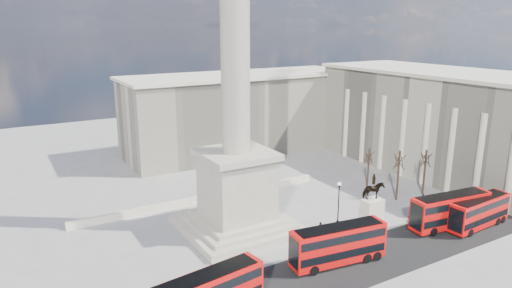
{
  "coord_description": "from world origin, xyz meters",
  "views": [
    {
      "loc": [
        -26.12,
        -45.02,
        26.46
      ],
      "look_at": [
        0.89,
        1.48,
        12.44
      ],
      "focal_mm": 32.0,
      "sensor_mm": 36.0,
      "label": 1
    }
  ],
  "objects": [
    {
      "name": "red_bus_b",
      "position": [
        5.7,
        -8.97,
        2.42
      ],
      "size": [
        11.62,
        4.03,
        4.62
      ],
      "rotation": [
        0.0,
        0.0,
        -0.13
      ],
      "color": "red",
      "rests_on": "ground"
    },
    {
      "name": "asphalt_road",
      "position": [
        5.0,
        -10.0,
        0.0
      ],
      "size": [
        120.0,
        9.0,
        0.01
      ],
      "primitive_type": "cube",
      "color": "black",
      "rests_on": "ground"
    },
    {
      "name": "building_northeast",
      "position": [
        20.0,
        40.0,
        8.32
      ],
      "size": [
        51.0,
        17.0,
        16.6
      ],
      "color": "#AFA990",
      "rests_on": "ground"
    },
    {
      "name": "pedestrian_standing",
      "position": [
        19.85,
        -6.5,
        0.93
      ],
      "size": [
        1.13,
        1.06,
        1.86
      ],
      "primitive_type": "imported",
      "rotation": [
        0.0,
        0.0,
        3.67
      ],
      "color": "black",
      "rests_on": "ground"
    },
    {
      "name": "bare_tree_far",
      "position": [
        26.39,
        8.14,
        5.68
      ],
      "size": [
        1.76,
        1.76,
        7.2
      ],
      "rotation": [
        0.0,
        0.0,
        -0.07
      ],
      "color": "#332319",
      "rests_on": "ground"
    },
    {
      "name": "ground",
      "position": [
        0.0,
        0.0,
        0.0
      ],
      "size": [
        180.0,
        180.0,
        0.0
      ],
      "primitive_type": "plane",
      "color": "#989590",
      "rests_on": "ground"
    },
    {
      "name": "bare_tree_mid",
      "position": [
        32.23,
        1.56,
        6.07
      ],
      "size": [
        2.03,
        2.03,
        7.7
      ],
      "rotation": [
        0.0,
        0.0,
        -0.39
      ],
      "color": "#332319",
      "rests_on": "ground"
    },
    {
      "name": "pedestrian_crossing",
      "position": [
        8.41,
        -2.23,
        0.95
      ],
      "size": [
        1.17,
        1.04,
        1.91
      ],
      "primitive_type": "imported",
      "rotation": [
        0.0,
        0.0,
        2.5
      ],
      "color": "black",
      "rests_on": "ground"
    },
    {
      "name": "bare_tree_near",
      "position": [
        26.44,
        1.74,
        6.59
      ],
      "size": [
        1.91,
        1.91,
        8.36
      ],
      "rotation": [
        0.0,
        0.0,
        0.03
      ],
      "color": "#332319",
      "rests_on": "ground"
    },
    {
      "name": "victorian_lamp",
      "position": [
        12.64,
        -0.63,
        3.59
      ],
      "size": [
        0.52,
        0.52,
        6.1
      ],
      "rotation": [
        0.0,
        0.0,
        0.19
      ],
      "color": "black",
      "rests_on": "ground"
    },
    {
      "name": "pedestrian_walking",
      "position": [
        28.34,
        -1.74,
        0.95
      ],
      "size": [
        0.69,
        0.45,
        1.89
      ],
      "primitive_type": "imported",
      "rotation": [
        0.0,
        0.0,
        -0.0
      ],
      "color": "black",
      "rests_on": "ground"
    },
    {
      "name": "equestrian_statue",
      "position": [
        16.2,
        -3.34,
        2.54
      ],
      "size": [
        3.51,
        2.63,
        7.44
      ],
      "color": "beige",
      "rests_on": "ground"
    },
    {
      "name": "balustrade_wall",
      "position": [
        0.0,
        16.0,
        0.55
      ],
      "size": [
        40.0,
        0.6,
        1.1
      ],
      "primitive_type": "cube",
      "color": "beige",
      "rests_on": "ground"
    },
    {
      "name": "building_east",
      "position": [
        45.0,
        10.0,
        9.32
      ],
      "size": [
        19.0,
        46.0,
        18.6
      ],
      "color": "#AFA990",
      "rests_on": "ground"
    },
    {
      "name": "red_bus_c",
      "position": [
        24.97,
        -9.0,
        2.47
      ],
      "size": [
        11.87,
        4.09,
        4.71
      ],
      "rotation": [
        0.0,
        0.0,
        -0.13
      ],
      "color": "red",
      "rests_on": "ground"
    },
    {
      "name": "nelsons_column",
      "position": [
        0.0,
        5.0,
        12.92
      ],
      "size": [
        14.0,
        14.0,
        49.85
      ],
      "color": "#B4AC96",
      "rests_on": "ground"
    },
    {
      "name": "red_bus_d",
      "position": [
        28.39,
        -10.92,
        2.23
      ],
      "size": [
        10.59,
        3.02,
        4.25
      ],
      "rotation": [
        0.0,
        0.0,
        0.06
      ],
      "color": "red",
      "rests_on": "ground"
    }
  ]
}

